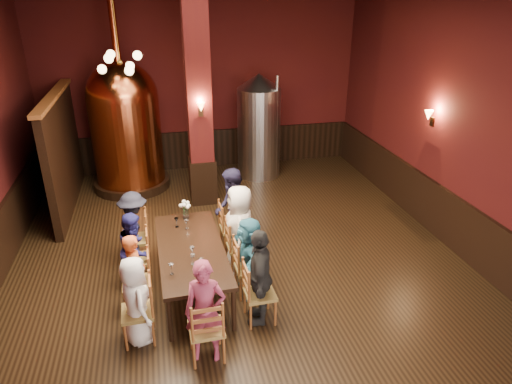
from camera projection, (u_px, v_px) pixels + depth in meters
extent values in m
plane|color=black|center=(240.00, 264.00, 8.00)|extent=(10.00, 10.00, 0.00)
cube|color=#45110E|center=(201.00, 82.00, 11.53)|extent=(8.00, 0.02, 4.50)
cube|color=#45110E|center=(465.00, 126.00, 7.89)|extent=(0.02, 10.00, 4.50)
cube|color=black|center=(445.00, 216.00, 8.60)|extent=(0.08, 9.90, 1.00)
cube|color=black|center=(205.00, 149.00, 12.21)|extent=(7.90, 0.08, 1.00)
cube|color=#45110E|center=(199.00, 102.00, 9.51)|extent=(0.58, 0.58, 4.50)
cube|color=black|center=(63.00, 154.00, 9.71)|extent=(0.22, 3.50, 2.40)
cube|color=black|center=(191.00, 249.00, 7.09)|extent=(1.05, 2.42, 0.06)
cylinder|color=black|center=(170.00, 320.00, 6.14)|extent=(0.07, 0.07, 0.69)
cylinder|color=black|center=(234.00, 310.00, 6.33)|extent=(0.07, 0.07, 0.69)
cylinder|color=black|center=(160.00, 238.00, 8.15)|extent=(0.07, 0.07, 0.69)
cylinder|color=black|center=(209.00, 232.00, 8.35)|extent=(0.07, 0.07, 0.69)
imported|color=white|center=(136.00, 301.00, 6.05)|extent=(0.56, 0.72, 1.29)
imported|color=#C24F21|center=(136.00, 273.00, 6.64)|extent=(0.42, 0.53, 1.27)
imported|color=navy|center=(135.00, 250.00, 7.22)|extent=(0.44, 0.68, 1.28)
imported|color=black|center=(135.00, 229.00, 7.81)|extent=(0.50, 0.86, 1.33)
imported|color=black|center=(260.00, 276.00, 6.38)|extent=(0.57, 0.93, 1.48)
imported|color=teal|center=(249.00, 257.00, 7.01)|extent=(0.39, 1.22, 1.31)
imported|color=white|center=(240.00, 230.00, 7.55)|extent=(0.56, 0.80, 1.55)
imported|color=#211D3B|center=(232.00, 211.00, 8.13)|extent=(0.47, 0.81, 1.58)
imported|color=#90304C|center=(205.00, 312.00, 5.72)|extent=(0.59, 0.45, 1.44)
cylinder|color=black|center=(133.00, 183.00, 11.11)|extent=(1.79, 1.79, 0.20)
cylinder|color=#C1582C|center=(127.00, 139.00, 10.67)|extent=(1.94, 1.94, 1.99)
sphere|color=#C1582C|center=(122.00, 97.00, 10.26)|extent=(1.59, 1.59, 1.59)
cylinder|color=#C1582C|center=(114.00, 32.00, 9.69)|extent=(0.16, 0.16, 1.30)
cylinder|color=#B2B2B7|center=(259.00, 133.00, 11.41)|extent=(1.27, 1.27, 2.23)
cone|color=#B2B2B7|center=(259.00, 81.00, 10.88)|extent=(1.07, 1.07, 0.36)
cylinder|color=#B2B2B7|center=(276.00, 127.00, 11.08)|extent=(0.07, 0.07, 2.49)
cylinder|color=white|center=(186.00, 214.00, 7.93)|extent=(0.10, 0.10, 0.18)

